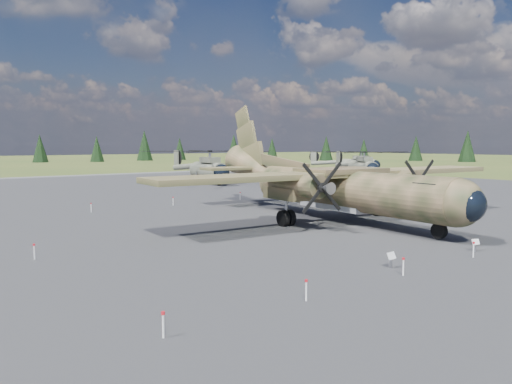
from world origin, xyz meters
TOP-DOWN VIEW (x-y plane):
  - ground at (0.00, 0.00)m, footprint 500.00×500.00m
  - apron at (0.00, 10.00)m, footprint 120.00×120.00m
  - transport_plane at (5.68, 0.40)m, footprint 31.35×28.42m
  - helicopter_near at (16.42, 35.88)m, footprint 21.41×24.17m
  - helicopter_mid at (43.66, 29.73)m, footprint 24.46×24.46m
  - helicopter_far at (55.93, 41.29)m, footprint 22.45×22.55m
  - info_placard_left at (-3.27, -12.27)m, footprint 0.51×0.23m
  - info_placard_right at (3.48, -12.78)m, footprint 0.49×0.32m
  - barrier_fence at (-0.46, -0.08)m, footprint 33.12×29.62m
  - treeline at (3.18, 4.85)m, footprint 313.28×316.25m

SIDE VIEW (x-z plane):
  - ground at x=0.00m, z-range 0.00..0.00m
  - apron at x=0.00m, z-range -0.02..0.02m
  - info_placard_right at x=3.48m, z-range 0.12..0.83m
  - barrier_fence at x=-0.46m, z-range 0.08..0.93m
  - info_placard_left at x=-3.27m, z-range 0.13..0.92m
  - transport_plane at x=5.68m, z-range -2.20..8.13m
  - helicopter_far at x=55.93m, z-range 0.93..5.39m
  - helicopter_mid at x=43.66m, z-range 0.99..5.70m
  - helicopter_near at x=16.42m, z-range 1.06..6.11m
  - treeline at x=3.18m, z-range -0.70..10.27m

